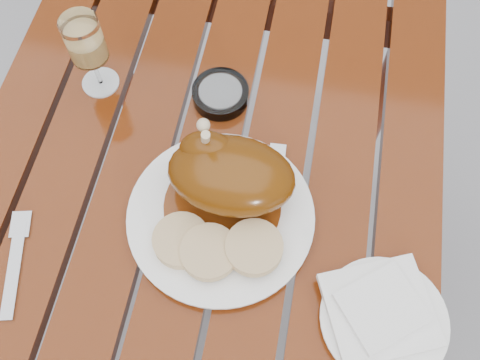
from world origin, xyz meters
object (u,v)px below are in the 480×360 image
(dinner_plate, at_px, (221,217))
(ashtray, at_px, (221,94))
(table, at_px, (203,287))
(wine_glass, at_px, (90,55))
(side_plate, at_px, (384,320))

(dinner_plate, xyz_separation_m, ashtray, (-0.05, 0.23, 0.00))
(dinner_plate, relative_size, ashtray, 2.93)
(table, relative_size, dinner_plate, 4.02)
(table, relative_size, wine_glass, 7.53)
(dinner_plate, distance_m, side_plate, 0.29)
(dinner_plate, height_order, wine_glass, wine_glass)
(ashtray, bearing_deg, dinner_plate, -78.42)
(wine_glass, height_order, side_plate, wine_glass)
(wine_glass, bearing_deg, dinner_plate, -39.57)
(dinner_plate, relative_size, wine_glass, 1.87)
(ashtray, bearing_deg, table, -90.28)
(wine_glass, xyz_separation_m, ashtray, (0.22, 0.01, -0.07))
(wine_glass, height_order, ashtray, wine_glass)
(side_plate, bearing_deg, wine_glass, 147.73)
(table, xyz_separation_m, ashtray, (0.00, 0.25, 0.39))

